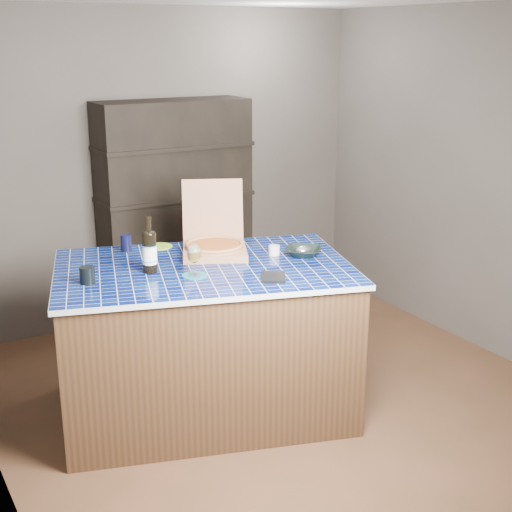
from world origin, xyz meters
TOP-DOWN VIEW (x-y plane):
  - room at (0.00, 0.00)m, footprint 3.50×3.50m
  - shelving_unit at (0.00, 1.53)m, footprint 1.20×0.41m
  - kitchen_island at (-0.48, 0.04)m, footprint 1.99×1.57m
  - pizza_box at (-0.30, 0.24)m, footprint 0.56×0.60m
  - mead_bottle at (-0.80, 0.09)m, footprint 0.09×0.09m
  - teal_trivet at (-0.61, -0.11)m, footprint 0.15×0.15m
  - wine_glass at (-0.61, -0.11)m, footprint 0.08×0.08m
  - tumbler at (-1.17, 0.08)m, footprint 0.08×0.08m
  - dvd_case at (-0.24, -0.36)m, footprint 0.21×0.23m
  - bowl at (0.15, -0.09)m, footprint 0.31×0.31m
  - foil_contents at (0.15, -0.09)m, footprint 0.11×0.09m
  - white_jar at (0.00, 0.02)m, footprint 0.07×0.07m
  - navy_cup at (-0.77, 0.56)m, footprint 0.07×0.07m
  - green_trivet at (-0.55, 0.55)m, footprint 0.17×0.17m

SIDE VIEW (x-z plane):
  - kitchen_island at x=-0.48m, z-range 0.00..0.96m
  - shelving_unit at x=0.00m, z-range 0.00..1.80m
  - green_trivet at x=-0.55m, z-range 0.95..0.96m
  - teal_trivet at x=-0.61m, z-range 0.95..0.96m
  - dvd_case at x=-0.24m, z-range 0.95..0.97m
  - bowl at x=0.15m, z-range 0.95..1.01m
  - white_jar at x=0.00m, z-range 0.95..1.01m
  - foil_contents at x=0.15m, z-range 0.97..1.02m
  - tumbler at x=-1.17m, z-range 0.95..1.05m
  - navy_cup at x=-0.77m, z-range 0.95..1.06m
  - pizza_box at x=-0.30m, z-range 0.80..1.23m
  - mead_bottle at x=-0.80m, z-range 0.92..1.25m
  - wine_glass at x=-0.61m, z-range 0.99..1.18m
  - room at x=0.00m, z-range -0.50..3.00m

